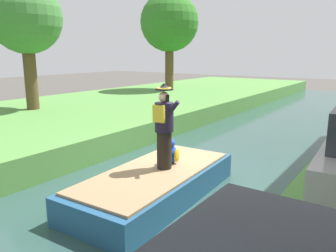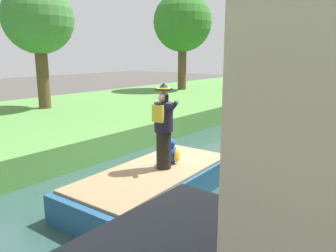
% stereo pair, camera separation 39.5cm
% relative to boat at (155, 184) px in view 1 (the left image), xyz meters
% --- Properties ---
extents(ground_plane, '(80.00, 80.00, 0.00)m').
position_rel_boat_xyz_m(ground_plane, '(0.00, 1.10, -0.40)').
color(ground_plane, '#4C4742').
extents(canal_water, '(5.36, 48.00, 0.10)m').
position_rel_boat_xyz_m(canal_water, '(0.00, 1.10, -0.35)').
color(canal_water, '#2D4C47').
rests_on(canal_water, ground).
extents(grass_bank_near, '(9.36, 48.00, 0.86)m').
position_rel_boat_xyz_m(grass_bank_near, '(-7.36, 1.10, 0.03)').
color(grass_bank_near, '#568E42').
rests_on(grass_bank_near, ground).
extents(boat, '(2.00, 4.28, 0.61)m').
position_rel_boat_xyz_m(boat, '(0.00, 0.00, 0.00)').
color(boat, '#23517A').
rests_on(boat, canal_water).
extents(person_pirate, '(0.61, 0.42, 1.85)m').
position_rel_boat_xyz_m(person_pirate, '(0.09, 0.22, 1.23)').
color(person_pirate, black).
rests_on(person_pirate, boat).
extents(parrot_plush, '(0.36, 0.35, 0.57)m').
position_rel_boat_xyz_m(parrot_plush, '(0.01, 0.61, 0.55)').
color(parrot_plush, blue).
rests_on(parrot_plush, boat).
extents(tree_slender, '(2.89, 2.89, 5.16)m').
position_rel_boat_xyz_m(tree_slender, '(-8.51, 2.70, 4.11)').
color(tree_slender, brown).
rests_on(tree_slender, grass_bank_near).
extents(tree_broad, '(3.68, 3.68, 6.08)m').
position_rel_boat_xyz_m(tree_broad, '(-8.38, 12.55, 4.65)').
color(tree_broad, brown).
rests_on(tree_broad, grass_bank_near).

